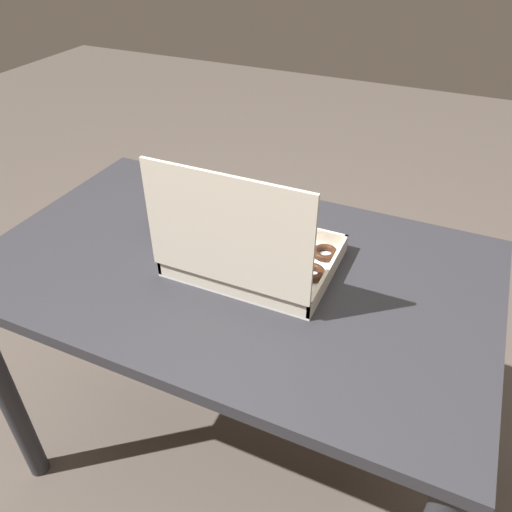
# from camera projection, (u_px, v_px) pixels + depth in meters

# --- Properties ---
(ground_plane) EXTENTS (8.00, 8.00, 0.00)m
(ground_plane) POSITION_uv_depth(u_px,v_px,m) (241.00, 449.00, 1.62)
(ground_plane) COLOR #564C44
(dining_table) EXTENTS (1.19, 0.73, 0.76)m
(dining_table) POSITION_uv_depth(u_px,v_px,m) (236.00, 299.00, 1.24)
(dining_table) COLOR #2D2D33
(dining_table) RESTS_ON ground_plane
(donut_box) EXTENTS (0.36, 0.28, 0.30)m
(donut_box) POSITION_uv_depth(u_px,v_px,m) (248.00, 251.00, 1.12)
(donut_box) COLOR white
(donut_box) RESTS_ON dining_table
(coffee_mug) EXTENTS (0.08, 0.08, 0.10)m
(coffee_mug) POSITION_uv_depth(u_px,v_px,m) (172.00, 211.00, 1.26)
(coffee_mug) COLOR #232328
(coffee_mug) RESTS_ON dining_table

